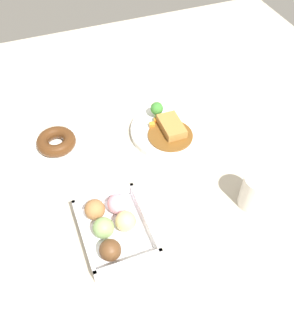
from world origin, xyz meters
The scene contains 5 objects.
ground_plane centered at (0.00, 0.00, 0.00)m, with size 1.60×1.60×0.00m, color #B2A893.
curry_plate centered at (-0.12, 0.09, 0.01)m, with size 0.23×0.23×0.07m.
donut_box centered at (0.15, -0.17, 0.03)m, with size 0.20×0.15×0.06m.
chocolate_ring_donut centered at (-0.18, -0.23, 0.02)m, with size 0.13×0.13×0.04m.
coffee_mug centered at (0.19, 0.18, 0.05)m, with size 0.07×0.07×0.09m, color silver.
Camera 1 is at (0.60, -0.26, 0.76)m, focal length 39.93 mm.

